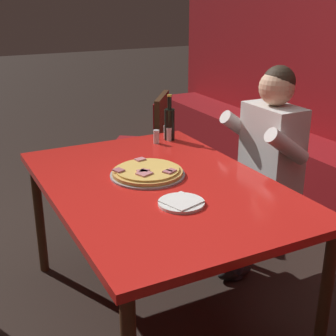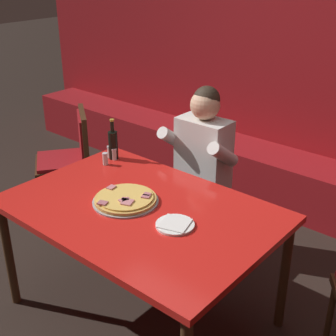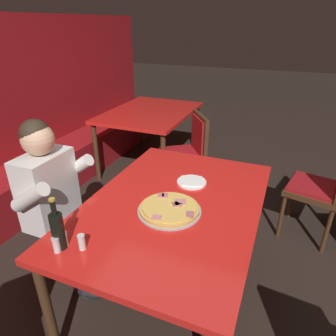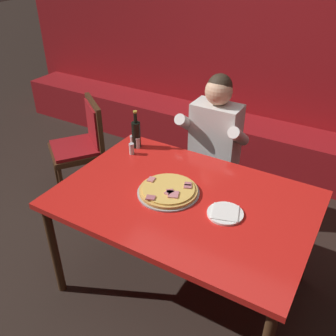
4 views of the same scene
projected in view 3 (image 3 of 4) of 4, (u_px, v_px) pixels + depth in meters
The scene contains 12 objects.
ground_plane at pixel (173, 289), 2.26m from camera, with size 24.00×24.00×0.00m, color black.
main_dining_table at pixel (174, 211), 1.94m from camera, with size 1.55×1.06×0.78m.
pizza at pixel (169, 209), 1.81m from camera, with size 0.39×0.39×0.05m.
plate_white_paper at pixel (192, 182), 2.13m from camera, with size 0.21×0.21×0.02m.
beer_bottle at pixel (58, 230), 1.48m from camera, with size 0.07×0.07×0.29m.
shaker_oregano at pixel (56, 245), 1.48m from camera, with size 0.04×0.04×0.09m.
shaker_red_pepper_flakes at pixel (64, 240), 1.52m from camera, with size 0.04×0.04×0.09m.
shaker_black_pepper at pixel (82, 243), 1.50m from camera, with size 0.04×0.04×0.09m.
diner_seated_blue_shirt at pixel (59, 201), 2.06m from camera, with size 0.53×0.53×1.27m.
dining_chair_near_left at pixel (188, 150), 3.22m from camera, with size 0.61×0.61×0.96m.
dining_chair_far_left at pixel (325, 184), 2.58m from camera, with size 0.52×0.52×0.94m.
background_dining_table at pixel (150, 117), 3.89m from camera, with size 1.38×1.01×0.78m.
Camera 3 is at (-1.51, -0.58, 1.82)m, focal length 32.00 mm.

